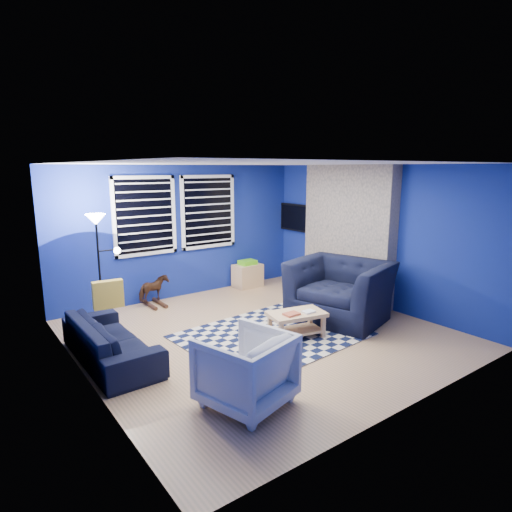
{
  "coord_description": "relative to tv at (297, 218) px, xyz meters",
  "views": [
    {
      "loc": [
        -3.63,
        -4.83,
        2.44
      ],
      "look_at": [
        0.12,
        0.3,
        1.13
      ],
      "focal_mm": 30.0,
      "sensor_mm": 36.0,
      "label": 1
    }
  ],
  "objects": [
    {
      "name": "armchair_big",
      "position": [
        -1.02,
        -2.23,
        -0.92
      ],
      "size": [
        1.8,
        1.68,
        0.96
      ],
      "primitive_type": "imported",
      "rotation": [
        0.0,
        0.0,
        -1.27
      ],
      "color": "black",
      "rests_on": "floor"
    },
    {
      "name": "throw_pillow",
      "position": [
        -4.4,
        -1.09,
        -0.66
      ],
      "size": [
        0.41,
        0.17,
        0.38
      ],
      "primitive_type": "cube",
      "rotation": [
        0.0,
        0.0,
        -0.12
      ],
      "color": "gold",
      "rests_on": "sofa"
    },
    {
      "name": "rocking_horse",
      "position": [
        -3.19,
        0.24,
        -1.09
      ],
      "size": [
        0.39,
        0.6,
        0.47
      ],
      "primitive_type": "imported",
      "rotation": [
        0.0,
        0.0,
        1.84
      ],
      "color": "#422215",
      "rests_on": "floor"
    },
    {
      "name": "wall_left",
      "position": [
        -4.95,
        -2.0,
        -0.15
      ],
      "size": [
        0.0,
        5.0,
        5.0
      ],
      "primitive_type": "plane",
      "rotation": [
        1.57,
        0.0,
        1.57
      ],
      "color": "navy",
      "rests_on": "floor"
    },
    {
      "name": "wall_back",
      "position": [
        -2.45,
        0.5,
        -0.15
      ],
      "size": [
        5.0,
        0.0,
        5.0
      ],
      "primitive_type": "plane",
      "rotation": [
        1.57,
        0.0,
        0.0
      ],
      "color": "navy",
      "rests_on": "floor"
    },
    {
      "name": "fireplace",
      "position": [
        -0.09,
        -1.5,
        -0.2
      ],
      "size": [
        0.65,
        2.0,
        2.5
      ],
      "color": "gray",
      "rests_on": "floor"
    },
    {
      "name": "window_left",
      "position": [
        -3.2,
        0.46,
        0.2
      ],
      "size": [
        1.17,
        0.06,
        1.42
      ],
      "color": "black",
      "rests_on": "wall_back"
    },
    {
      "name": "sofa",
      "position": [
        -4.55,
        -1.57,
        -1.12
      ],
      "size": [
        1.9,
        0.76,
        0.55
      ],
      "primitive_type": "imported",
      "rotation": [
        0.0,
        0.0,
        1.58
      ],
      "color": "black",
      "rests_on": "floor"
    },
    {
      "name": "coffee_table",
      "position": [
        -2.12,
        -2.42,
        -1.12
      ],
      "size": [
        0.89,
        0.63,
        0.41
      ],
      "rotation": [
        0.0,
        0.0,
        -0.22
      ],
      "color": "tan",
      "rests_on": "rug"
    },
    {
      "name": "armchair_bent",
      "position": [
        -3.74,
        -3.45,
        -1.01
      ],
      "size": [
        1.03,
        1.05,
        0.78
      ],
      "primitive_type": "imported",
      "rotation": [
        0.0,
        0.0,
        3.41
      ],
      "color": "gray",
      "rests_on": "floor"
    },
    {
      "name": "wall_right",
      "position": [
        0.05,
        -2.0,
        -0.15
      ],
      "size": [
        0.0,
        5.0,
        5.0
      ],
      "primitive_type": "plane",
      "rotation": [
        1.57,
        0.0,
        -1.57
      ],
      "color": "navy",
      "rests_on": "floor"
    },
    {
      "name": "rug",
      "position": [
        -2.37,
        -2.15,
        -1.39
      ],
      "size": [
        2.64,
        2.18,
        0.02
      ],
      "primitive_type": "cube",
      "rotation": [
        0.0,
        0.0,
        0.08
      ],
      "color": "black",
      "rests_on": "floor"
    },
    {
      "name": "cabinet",
      "position": [
        -1.12,
        0.25,
        -1.15
      ],
      "size": [
        0.59,
        0.4,
        0.57
      ],
      "rotation": [
        0.0,
        0.0,
        0.04
      ],
      "color": "tan",
      "rests_on": "floor"
    },
    {
      "name": "window_right",
      "position": [
        -1.9,
        0.46,
        0.2
      ],
      "size": [
        1.17,
        0.06,
        1.42
      ],
      "color": "black",
      "rests_on": "wall_back"
    },
    {
      "name": "floor",
      "position": [
        -2.45,
        -2.0,
        -1.4
      ],
      "size": [
        5.0,
        5.0,
        0.0
      ],
      "primitive_type": "plane",
      "color": "tan",
      "rests_on": "ground"
    },
    {
      "name": "tv",
      "position": [
        0.0,
        0.0,
        0.0
      ],
      "size": [
        0.07,
        1.0,
        0.58
      ],
      "color": "black",
      "rests_on": "wall_right"
    },
    {
      "name": "floor_lamp",
      "position": [
        -4.22,
        -0.23,
        0.04
      ],
      "size": [
        0.48,
        0.29,
        1.76
      ],
      "color": "black",
      "rests_on": "floor"
    },
    {
      "name": "ceiling",
      "position": [
        -2.45,
        -2.0,
        1.1
      ],
      "size": [
        5.0,
        5.0,
        0.0
      ],
      "primitive_type": "plane",
      "rotation": [
        3.14,
        0.0,
        0.0
      ],
      "color": "white",
      "rests_on": "wall_back"
    }
  ]
}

